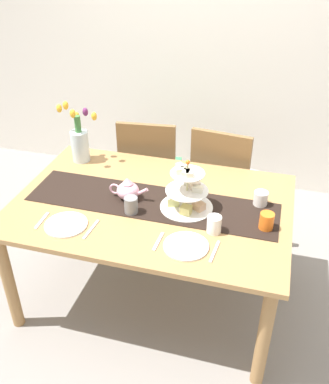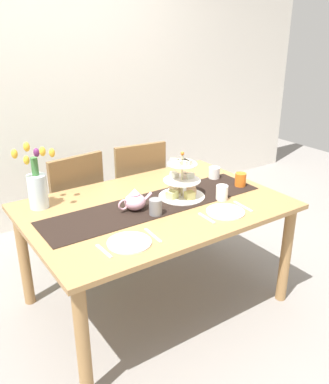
% 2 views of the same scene
% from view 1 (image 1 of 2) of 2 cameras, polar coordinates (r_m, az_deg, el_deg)
% --- Properties ---
extents(ground_plane, '(8.00, 8.00, 0.00)m').
position_cam_1_polar(ground_plane, '(2.98, -1.45, -13.01)').
color(ground_plane, gray).
extents(room_wall_rear, '(6.00, 0.08, 2.60)m').
position_cam_1_polar(room_wall_rear, '(3.78, 5.98, 19.73)').
color(room_wall_rear, silver).
rests_on(room_wall_rear, ground_plane).
extents(dining_table, '(1.59, 1.08, 0.73)m').
position_cam_1_polar(dining_table, '(2.57, -1.65, -3.05)').
color(dining_table, '#A37747').
rests_on(dining_table, ground_plane).
extents(chair_left, '(0.46, 0.46, 0.91)m').
position_cam_1_polar(chair_left, '(3.32, -1.94, 3.25)').
color(chair_left, brown).
rests_on(chair_left, ground_plane).
extents(chair_right, '(0.47, 0.47, 0.91)m').
position_cam_1_polar(chair_right, '(3.22, 7.64, 1.90)').
color(chair_right, brown).
rests_on(chair_right, ground_plane).
extents(table_runner, '(1.45, 0.36, 0.00)m').
position_cam_1_polar(table_runner, '(2.52, -1.66, -1.30)').
color(table_runner, black).
rests_on(table_runner, dining_table).
extents(tiered_cake_stand, '(0.30, 0.30, 0.30)m').
position_cam_1_polar(tiered_cake_stand, '(2.42, 2.94, -0.19)').
color(tiered_cake_stand, beige).
rests_on(tiered_cake_stand, table_runner).
extents(teapot, '(0.24, 0.13, 0.14)m').
position_cam_1_polar(teapot, '(2.52, -4.86, 0.26)').
color(teapot, '#E5A8BC').
rests_on(teapot, table_runner).
extents(tulip_vase, '(0.26, 0.19, 0.43)m').
position_cam_1_polar(tulip_vase, '(2.94, -11.08, 6.61)').
color(tulip_vase, silver).
rests_on(tulip_vase, dining_table).
extents(cream_jug, '(0.08, 0.08, 0.08)m').
position_cam_1_polar(cream_jug, '(2.53, 12.50, -0.84)').
color(cream_jug, white).
rests_on(cream_jug, dining_table).
extents(dinner_plate_left, '(0.23, 0.23, 0.01)m').
position_cam_1_polar(dinner_plate_left, '(2.39, -12.79, -4.19)').
color(dinner_plate_left, white).
rests_on(dinner_plate_left, dining_table).
extents(fork_left, '(0.02, 0.15, 0.01)m').
position_cam_1_polar(fork_left, '(2.46, -15.80, -3.62)').
color(fork_left, silver).
rests_on(fork_left, dining_table).
extents(knife_left, '(0.02, 0.17, 0.01)m').
position_cam_1_polar(knife_left, '(2.33, -9.61, -4.85)').
color(knife_left, silver).
rests_on(knife_left, dining_table).
extents(dinner_plate_right, '(0.23, 0.23, 0.01)m').
position_cam_1_polar(dinner_plate_right, '(2.19, 2.84, -7.09)').
color(dinner_plate_right, white).
rests_on(dinner_plate_right, dining_table).
extents(fork_right, '(0.02, 0.15, 0.01)m').
position_cam_1_polar(fork_right, '(2.22, -0.82, -6.50)').
color(fork_right, silver).
rests_on(fork_right, dining_table).
extents(knife_right, '(0.03, 0.17, 0.01)m').
position_cam_1_polar(knife_right, '(2.18, 6.59, -7.76)').
color(knife_right, silver).
rests_on(knife_right, dining_table).
extents(mug_grey, '(0.08, 0.08, 0.09)m').
position_cam_1_polar(mug_grey, '(2.41, -4.41, -1.70)').
color(mug_grey, slate).
rests_on(mug_grey, table_runner).
extents(mug_white_text, '(0.08, 0.08, 0.09)m').
position_cam_1_polar(mug_white_text, '(2.28, 6.53, -4.24)').
color(mug_white_text, white).
rests_on(mug_white_text, dining_table).
extents(mug_orange, '(0.08, 0.08, 0.09)m').
position_cam_1_polar(mug_orange, '(2.35, 13.24, -3.75)').
color(mug_orange, orange).
rests_on(mug_orange, dining_table).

